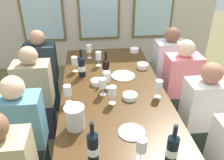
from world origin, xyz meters
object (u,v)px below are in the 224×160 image
wine_glass_0 (107,77)px  metal_pitcher (75,117)px  wine_bottle_3 (82,66)px  wine_glass_2 (75,62)px  white_plate_1 (132,132)px  dining_table (113,97)px  tasting_bowl_1 (143,66)px  wine_glass_7 (68,91)px  wine_glass_8 (112,92)px  wine_bottle_2 (172,149)px  wine_glass_6 (142,146)px  wine_glass_1 (89,49)px  wine_glass_5 (103,84)px  white_plate_0 (123,76)px  seated_person_3 (180,88)px  seated_person_0 (43,74)px  tasting_bowl_3 (130,96)px  seated_person_6 (24,136)px  tasting_bowl_2 (134,50)px  wine_bottle_0 (106,69)px  wine_bottle_1 (93,147)px  seated_person_7 (201,118)px  tasting_bowl_0 (97,82)px  seated_person_1 (168,70)px  wine_glass_4 (98,56)px  seated_person_2 (36,97)px  wine_glass_3 (159,86)px

wine_glass_0 → metal_pitcher: bearing=-117.8°
wine_bottle_3 → wine_glass_2: 0.14m
white_plate_1 → dining_table: bearing=96.3°
tasting_bowl_1 → wine_glass_7: bearing=-143.3°
wine_bottle_3 → wine_glass_8: 0.61m
wine_bottle_2 → wine_glass_6: (-0.19, 0.04, 0.00)m
wine_glass_8 → wine_glass_2: bearing=117.3°
wine_glass_1 → wine_glass_5: (0.10, -0.87, 0.00)m
wine_glass_2 → wine_glass_8: 0.75m
white_plate_0 → wine_glass_2: (-0.52, 0.17, 0.11)m
wine_glass_7 → wine_glass_8: bearing=-8.3°
wine_glass_2 → wine_glass_6: bearing=-70.9°
white_plate_0 → wine_glass_1: wine_glass_1 is taller
seated_person_3 → seated_person_0: bearing=162.3°
tasting_bowl_3 → seated_person_6: size_ratio=0.12×
tasting_bowl_2 → seated_person_0: seated_person_0 is taller
wine_bottle_0 → seated_person_3: 0.94m
metal_pitcher → seated_person_6: (-0.47, 0.19, -0.31)m
wine_bottle_1 → wine_glass_0: size_ratio=1.82×
white_plate_1 → seated_person_7: seated_person_7 is taller
seated_person_6 → seated_person_7: 1.65m
dining_table → wine_glass_6: bearing=-84.8°
wine_glass_6 → tasting_bowl_0: bearing=102.8°
dining_table → tasting_bowl_1: (0.39, 0.45, 0.10)m
wine_bottle_0 → wine_glass_7: (-0.37, -0.39, -0.00)m
white_plate_1 → seated_person_1: seated_person_1 is taller
wine_glass_2 → seated_person_1: bearing=14.6°
wine_glass_2 → seated_person_1: size_ratio=0.16×
wine_bottle_2 → wine_glass_4: wine_bottle_2 is taller
wine_bottle_3 → tasting_bowl_0: 0.26m
wine_bottle_3 → wine_glass_6: wine_bottle_3 is taller
tasting_bowl_3 → seated_person_1: size_ratio=0.12×
seated_person_3 → metal_pitcher: bearing=-145.1°
wine_glass_0 → seated_person_2: size_ratio=0.16×
wine_glass_7 → seated_person_1: (1.24, 0.92, -0.33)m
dining_table → wine_bottle_1: wine_bottle_1 is taller
wine_bottle_0 → wine_glass_3: (0.45, -0.39, -0.00)m
white_plate_1 → tasting_bowl_3: 0.47m
wine_glass_8 → seated_person_3: size_ratio=0.16×
wine_bottle_0 → wine_bottle_1: wine_bottle_1 is taller
white_plate_1 → seated_person_2: seated_person_2 is taller
wine_glass_1 → wine_glass_3: 1.14m
wine_glass_2 → seated_person_6: (-0.44, -0.77, -0.33)m
white_plate_1 → wine_glass_5: bearing=107.7°
white_plate_0 → seated_person_0: size_ratio=0.23×
wine_glass_0 → seated_person_2: bearing=162.2°
wine_glass_0 → seated_person_6: (-0.77, -0.37, -0.33)m
wine_glass_4 → seated_person_7: 1.28m
wine_bottle_3 → seated_person_6: size_ratio=0.28×
wine_bottle_2 → tasting_bowl_2: wine_bottle_2 is taller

